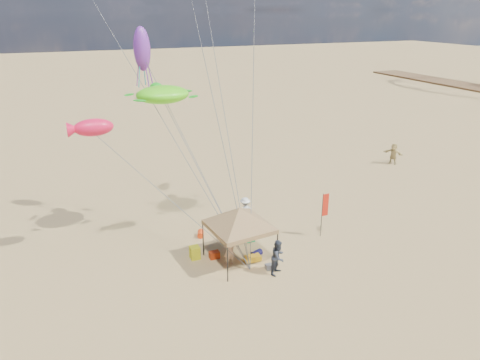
{
  "coord_description": "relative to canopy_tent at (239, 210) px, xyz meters",
  "views": [
    {
      "loc": [
        -8.65,
        -17.32,
        12.47
      ],
      "look_at": [
        0.0,
        3.0,
        4.0
      ],
      "focal_mm": 33.25,
      "sensor_mm": 36.0,
      "label": 1
    }
  ],
  "objects": [
    {
      "name": "canopy_tent",
      "position": [
        0.0,
        0.0,
        0.0
      ],
      "size": [
        5.76,
        5.76,
        3.57
      ],
      "color": "black",
      "rests_on": "ground"
    },
    {
      "name": "squid_kite",
      "position": [
        -2.85,
        7.51,
        7.42
      ],
      "size": [
        1.09,
        1.09,
        2.49
      ],
      "primitive_type": "ellipsoid",
      "rotation": [
        0.0,
        0.0,
        0.15
      ],
      "color": "purple",
      "rests_on": "ground"
    },
    {
      "name": "person_near_b",
      "position": [
        1.33,
        -1.86,
        -2.04
      ],
      "size": [
        1.14,
        1.1,
        1.85
      ],
      "primitive_type": "imported",
      "rotation": [
        0.0,
        0.0,
        0.64
      ],
      "color": "#323945",
      "rests_on": "ground"
    },
    {
      "name": "cooler_blue",
      "position": [
        2.22,
        3.03,
        -2.78
      ],
      "size": [
        0.54,
        0.38,
        0.38
      ],
      "primitive_type": "cube",
      "color": "#141AA8",
      "rests_on": "ground"
    },
    {
      "name": "chair_green",
      "position": [
        1.39,
        1.78,
        -2.62
      ],
      "size": [
        0.5,
        0.5,
        0.7
      ],
      "primitive_type": "cube",
      "color": "#1A9144",
      "rests_on": "ground"
    },
    {
      "name": "person_far_c",
      "position": [
        18.45,
        9.49,
        -2.05
      ],
      "size": [
        1.29,
        1.76,
        1.84
      ],
      "primitive_type": "imported",
      "rotation": [
        0.0,
        0.0,
        5.21
      ],
      "color": "tan",
      "rests_on": "ground"
    },
    {
      "name": "turtle_kite",
      "position": [
        -2.44,
        4.85,
        5.23
      ],
      "size": [
        3.08,
        2.57,
        0.96
      ],
      "primitive_type": "ellipsoid",
      "rotation": [
        0.0,
        0.0,
        0.1
      ],
      "color": "#5FFF16",
      "rests_on": "ground"
    },
    {
      "name": "bag_navy",
      "position": [
        1.04,
        0.03,
        -2.79
      ],
      "size": [
        0.69,
        0.54,
        0.36
      ],
      "primitive_type": "cylinder",
      "rotation": [
        0.0,
        1.57,
        0.35
      ],
      "color": "#110E3E",
      "rests_on": "ground"
    },
    {
      "name": "chair_yellow",
      "position": [
        -2.1,
        1.14,
        -2.62
      ],
      "size": [
        0.5,
        0.5,
        0.7
      ],
      "primitive_type": "cube",
      "color": "yellow",
      "rests_on": "ground"
    },
    {
      "name": "feather_flag",
      "position": [
        5.6,
        0.62,
        -1.13
      ],
      "size": [
        0.42,
        0.04,
        2.73
      ],
      "color": "black",
      "rests_on": "ground"
    },
    {
      "name": "cooler_red",
      "position": [
        -1.13,
        0.76,
        -2.78
      ],
      "size": [
        0.54,
        0.38,
        0.38
      ],
      "primitive_type": "cube",
      "color": "#AA2F0D",
      "rests_on": "ground"
    },
    {
      "name": "bag_orange",
      "position": [
        -1.04,
        3.37,
        -2.79
      ],
      "size": [
        0.54,
        0.69,
        0.36
      ],
      "primitive_type": "cylinder",
      "rotation": [
        0.0,
        1.57,
        1.22
      ],
      "color": "#F73F0D",
      "rests_on": "ground"
    },
    {
      "name": "beach_cart",
      "position": [
        0.59,
        -0.36,
        -2.77
      ],
      "size": [
        0.9,
        0.5,
        0.24
      ],
      "primitive_type": "cube",
      "color": "gold",
      "rests_on": "ground"
    },
    {
      "name": "crate_grey",
      "position": [
        1.07,
        -1.37,
        -2.83
      ],
      "size": [
        0.34,
        0.3,
        0.28
      ],
      "primitive_type": "cube",
      "color": "slate",
      "rests_on": "ground"
    },
    {
      "name": "ground",
      "position": [
        0.64,
        -1.59,
        -2.97
      ],
      "size": [
        280.0,
        280.0,
        0.0
      ],
      "primitive_type": "plane",
      "color": "tan",
      "rests_on": "ground"
    },
    {
      "name": "person_near_c",
      "position": [
        2.03,
        3.88,
        -2.09
      ],
      "size": [
        1.22,
        0.81,
        1.76
      ],
      "primitive_type": "imported",
      "rotation": [
        0.0,
        0.0,
        3.29
      ],
      "color": "silver",
      "rests_on": "ground"
    },
    {
      "name": "person_near_a",
      "position": [
        -0.64,
        -0.16,
        -2.11
      ],
      "size": [
        0.69,
        0.51,
        1.72
      ],
      "primitive_type": "imported",
      "rotation": [
        0.0,
        0.0,
        3.31
      ],
      "color": "tan",
      "rests_on": "ground"
    },
    {
      "name": "fish_kite",
      "position": [
        -6.29,
        3.61,
        4.08
      ],
      "size": [
        2.06,
        1.21,
        0.87
      ],
      "primitive_type": "ellipsoid",
      "rotation": [
        0.0,
        0.0,
        -0.13
      ],
      "color": "#FE1846",
      "rests_on": "ground"
    }
  ]
}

